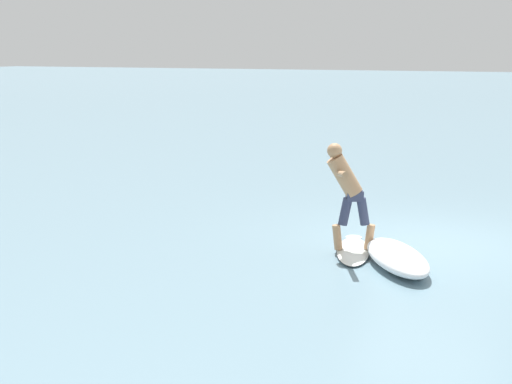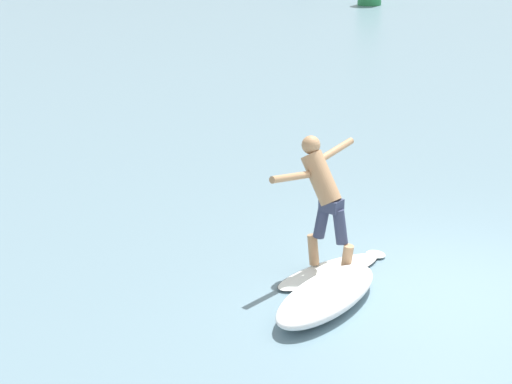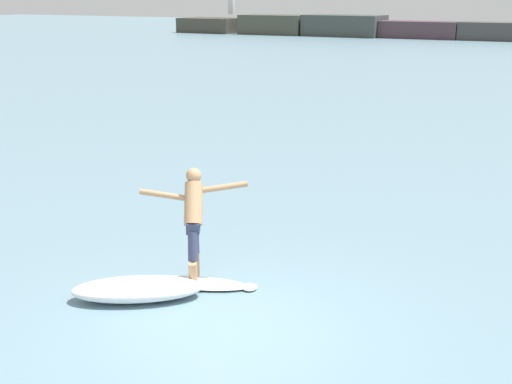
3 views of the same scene
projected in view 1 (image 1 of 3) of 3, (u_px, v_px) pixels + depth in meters
name	position (u px, v px, depth m)	size (l,w,h in m)	color
ground_plane	(427.00, 243.00, 12.11)	(200.00, 200.00, 0.00)	slate
surfboard	(353.00, 250.00, 11.52)	(1.89, 0.98, 0.20)	white
surfer	(346.00, 186.00, 11.27)	(1.53, 1.01, 1.73)	tan
wave_foam_at_tail	(397.00, 257.00, 10.70)	(2.02, 1.63, 0.32)	white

